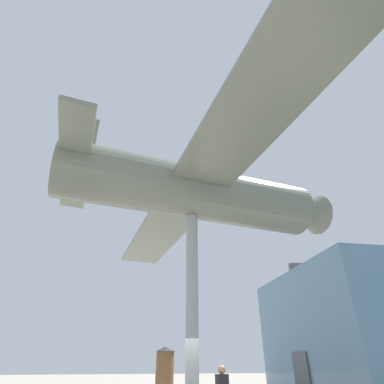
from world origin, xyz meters
name	(u,v)px	position (x,y,z in m)	size (l,w,h in m)	color
glass_pavilion_left	(369,330)	(-8.67, 12.98, 3.56)	(11.96, 10.21, 7.71)	#60849E
support_pylon_central	(192,309)	(0.00, 0.00, 3.40)	(0.43, 0.43, 6.80)	#999EA3
suspended_airplane	(198,193)	(-0.05, 0.25, 7.90)	(21.05, 12.28, 3.58)	slate
info_kiosk	(165,375)	(-5.95, -0.37, 1.26)	(0.99, 0.99, 2.46)	brown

